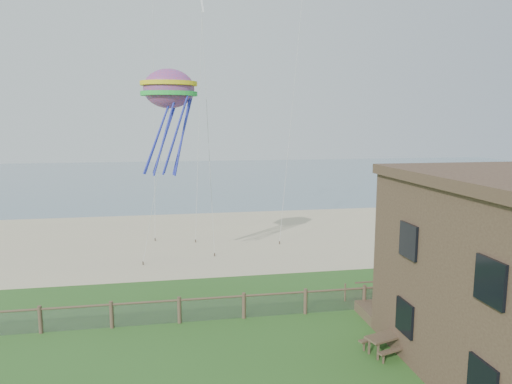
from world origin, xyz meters
TOP-DOWN VIEW (x-y plane):
  - sand_beach at (0.00, 22.00)m, footprint 72.00×20.00m
  - ocean at (0.00, 66.00)m, footprint 160.00×68.00m
  - chainlink_fence at (0.00, 6.00)m, footprint 36.20×0.20m
  - motel_deck at (13.00, 5.00)m, footprint 15.00×2.00m
  - picnic_table at (5.17, 1.75)m, footprint 2.16×1.86m
  - octopus_kite at (-3.27, 12.29)m, footprint 3.81×3.33m

SIDE VIEW (x-z plane):
  - ocean at x=0.00m, z-range -0.01..0.01m
  - sand_beach at x=0.00m, z-range -0.01..0.01m
  - motel_deck at x=13.00m, z-range 0.00..0.50m
  - picnic_table at x=5.17m, z-range 0.00..0.77m
  - chainlink_fence at x=0.00m, z-range -0.07..1.18m
  - octopus_kite at x=-3.27m, z-range 6.10..12.64m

